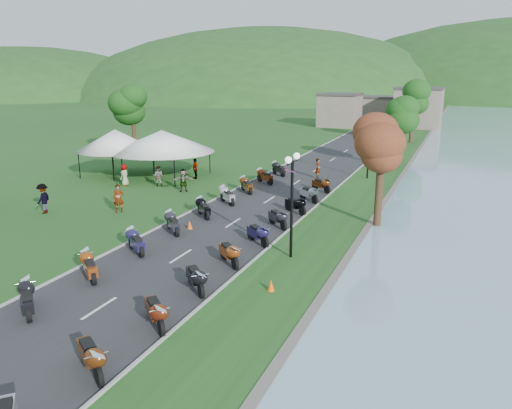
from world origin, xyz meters
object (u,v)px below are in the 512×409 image
(vendor_tent_main, at_px, (163,154))
(pedestrian_c, at_px, (45,213))
(pedestrian_b, at_px, (159,186))
(pedestrian_a, at_px, (120,212))

(vendor_tent_main, relative_size, pedestrian_c, 3.07)
(pedestrian_c, bearing_deg, vendor_tent_main, 162.86)
(vendor_tent_main, bearing_deg, pedestrian_b, -63.52)
(vendor_tent_main, distance_m, pedestrian_c, 12.74)
(pedestrian_a, relative_size, pedestrian_c, 0.96)
(pedestrian_b, bearing_deg, vendor_tent_main, -80.28)
(pedestrian_b, relative_size, pedestrian_c, 0.84)
(pedestrian_a, height_order, pedestrian_c, pedestrian_c)
(pedestrian_c, bearing_deg, pedestrian_b, 152.29)
(vendor_tent_main, distance_m, pedestrian_b, 4.05)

